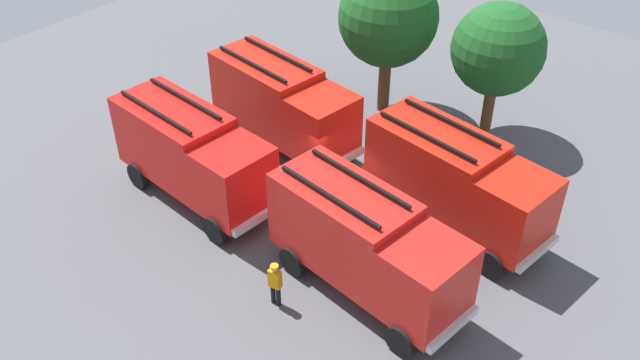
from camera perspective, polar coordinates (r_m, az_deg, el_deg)
name	(u,v)px	position (r m, az deg, el deg)	size (l,w,h in m)	color
ground_plane	(320,208)	(27.11, 0.00, -2.37)	(46.47, 46.47, 0.00)	#4C4C51
fire_truck_0	(192,152)	(26.87, -10.51, 2.26)	(7.35, 3.16, 3.88)	red
fire_truck_1	(366,242)	(22.46, 3.86, -5.11)	(7.42, 3.38, 3.88)	red
fire_truck_2	(282,102)	(29.64, -3.12, 6.43)	(7.44, 3.45, 3.88)	red
fire_truck_3	(457,179)	(25.52, 11.24, 0.07)	(7.45, 3.48, 3.88)	red
firefighter_0	(275,282)	(22.79, -3.73, -8.45)	(0.45, 0.30, 1.73)	black
firefighter_1	(426,136)	(29.76, 8.75, 3.60)	(0.45, 0.30, 1.81)	black
tree_0	(388,18)	(31.33, 5.66, 13.21)	(4.47, 4.47, 6.93)	brown
tree_1	(498,50)	(30.40, 14.51, 10.39)	(3.99, 3.99, 6.18)	brown
traffic_cone_0	(363,168)	(28.80, 3.61, 0.97)	(0.41, 0.41, 0.59)	#F2600C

